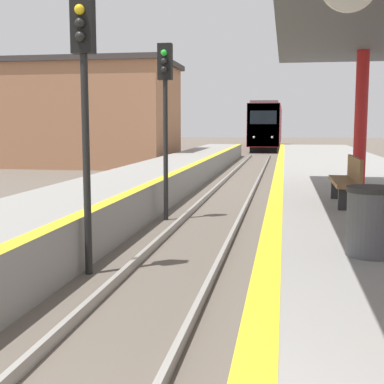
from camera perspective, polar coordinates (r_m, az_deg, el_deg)
The scene contains 6 objects.
train at distance 56.51m, azimuth 8.04°, elevation 6.98°, with size 2.76×22.26×4.49m.
signal_near at distance 8.84m, azimuth -11.44°, elevation 11.37°, with size 0.36×0.31×4.48m.
signal_mid at distance 13.73m, azimuth -2.88°, elevation 9.98°, with size 0.36×0.31×4.48m.
trash_bin at distance 6.64m, azimuth 18.63°, elevation -2.97°, with size 0.61×0.61×0.82m.
bench at distance 10.76m, azimuth 16.28°, elevation 1.34°, with size 0.44×1.90×0.92m.
station_building at distance 32.79m, azimuth -10.74°, elevation 8.18°, with size 10.12×7.09×6.13m.
Camera 1 is at (1.81, -1.77, 2.48)m, focal length 50.00 mm.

